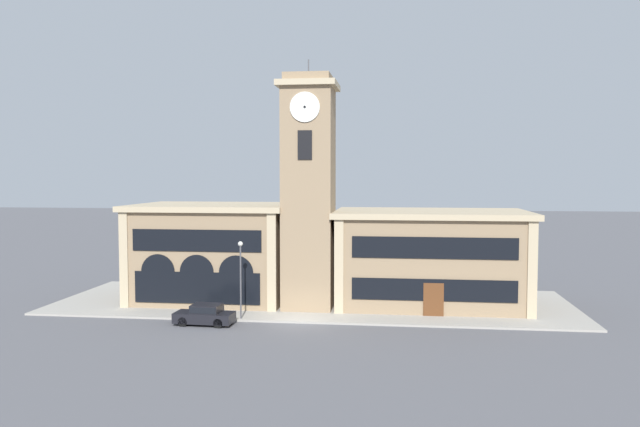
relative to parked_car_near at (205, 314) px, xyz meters
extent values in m
plane|color=#56565B|center=(6.57, 1.18, -0.76)|extent=(300.00, 300.00, 0.00)
cube|color=#A39E93|center=(6.57, 8.44, -0.69)|extent=(42.24, 14.52, 0.15)
cube|color=#937A5B|center=(6.57, 6.18, 7.94)|extent=(3.89, 3.89, 17.40)
cube|color=tan|center=(6.57, 6.18, 16.86)|extent=(4.59, 4.59, 0.45)
cube|color=#937A5B|center=(6.57, 6.18, 17.39)|extent=(3.58, 3.58, 0.60)
cylinder|color=#4C4C51|center=(6.57, 6.18, 18.29)|extent=(0.10, 0.10, 1.20)
cylinder|color=silver|center=(6.57, 4.19, 15.00)|extent=(2.28, 0.10, 2.28)
cylinder|color=black|center=(6.57, 4.12, 15.00)|extent=(0.18, 0.04, 0.18)
cylinder|color=silver|center=(4.58, 6.18, 15.00)|extent=(0.10, 2.28, 2.28)
cylinder|color=black|center=(4.51, 6.18, 15.00)|extent=(0.04, 0.18, 0.18)
cube|color=black|center=(6.57, 4.20, 12.16)|extent=(1.09, 0.10, 2.20)
cube|color=#937A5B|center=(-1.98, 8.97, 3.11)|extent=(12.61, 9.46, 7.74)
cube|color=tan|center=(-1.98, 8.97, 7.20)|extent=(13.31, 10.16, 0.45)
cube|color=tan|center=(-7.93, 4.18, 3.11)|extent=(0.70, 0.16, 7.74)
cube|color=tan|center=(3.98, 4.18, 3.11)|extent=(0.70, 0.16, 7.74)
cube|color=black|center=(-1.98, 4.20, 4.81)|extent=(10.34, 0.10, 1.70)
cube|color=black|center=(-1.98, 4.20, 1.09)|extent=(10.08, 0.10, 2.48)
cylinder|color=black|center=(-5.13, 4.19, 2.33)|extent=(2.72, 0.06, 2.72)
cylinder|color=black|center=(-1.98, 4.19, 2.33)|extent=(2.72, 0.06, 2.72)
cylinder|color=black|center=(1.18, 4.19, 2.33)|extent=(2.72, 0.06, 2.72)
cube|color=#937A5B|center=(16.25, 8.97, 2.89)|extent=(14.87, 9.46, 7.31)
cube|color=tan|center=(16.25, 8.97, 6.77)|extent=(15.57, 10.16, 0.45)
cube|color=tan|center=(9.17, 4.18, 2.89)|extent=(0.70, 0.16, 7.31)
cube|color=tan|center=(23.34, 4.18, 2.89)|extent=(0.70, 0.16, 7.31)
cube|color=black|center=(16.25, 4.20, 4.50)|extent=(12.20, 0.10, 1.61)
cube|color=#5B3319|center=(16.25, 4.19, 0.55)|extent=(1.50, 0.12, 2.63)
cube|color=black|center=(16.25, 4.20, 1.34)|extent=(12.20, 0.10, 1.64)
cube|color=black|center=(-0.06, 0.00, -0.22)|extent=(4.26, 1.94, 0.71)
cube|color=black|center=(0.11, -0.01, 0.42)|extent=(2.08, 1.66, 0.58)
cube|color=black|center=(0.11, -0.01, 0.42)|extent=(2.00, 1.69, 0.43)
cylinder|color=black|center=(-1.39, -0.70, -0.43)|extent=(0.69, 0.25, 0.68)
cylinder|color=black|center=(-1.32, 0.83, -0.43)|extent=(0.69, 0.25, 0.68)
cylinder|color=black|center=(1.20, -0.82, -0.43)|extent=(0.69, 0.25, 0.68)
cylinder|color=black|center=(1.27, 0.70, -0.43)|extent=(0.69, 0.25, 0.68)
cylinder|color=#4C4C51|center=(2.21, 1.59, 2.05)|extent=(0.12, 0.12, 5.32)
sphere|color=silver|center=(2.21, 1.59, 4.89)|extent=(0.36, 0.36, 0.36)
cylinder|color=black|center=(0.80, 1.76, -0.16)|extent=(0.18, 0.18, 0.90)
sphere|color=black|center=(0.80, 1.76, 0.37)|extent=(0.16, 0.16, 0.16)
camera|label=1|loc=(13.58, -42.42, 9.84)|focal=35.00mm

